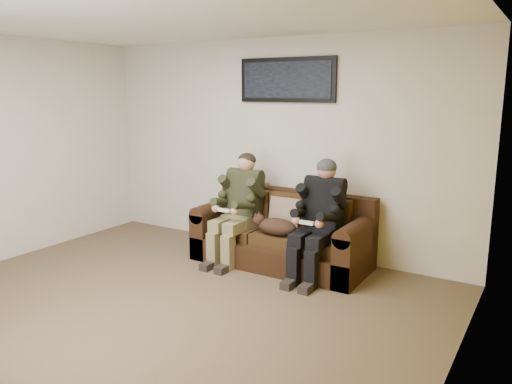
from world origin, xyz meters
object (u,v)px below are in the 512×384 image
Objects in this scene: person_left at (239,202)px; framed_poster at (287,80)px; sofa at (284,237)px; person_right at (319,213)px; cat at (276,226)px.

framed_poster reaches higher than person_left.
person_right is (0.51, -0.17, 0.39)m from sofa.
cat is 1.74m from framed_poster.
cat is at bearing -70.49° from framed_poster.
person_left is at bearing 171.36° from cat.
sofa is 0.67m from person_left.
sofa is 1.84m from framed_poster.
sofa is 1.60× the size of framed_poster.
framed_poster is at bearing 116.89° from sofa.
framed_poster reaches higher than person_right.
sofa is 0.32m from cat.
framed_poster reaches higher than sofa.
person_left is 1.54m from framed_poster.
person_right reaches higher than cat.
sofa is 1.58× the size of person_right.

